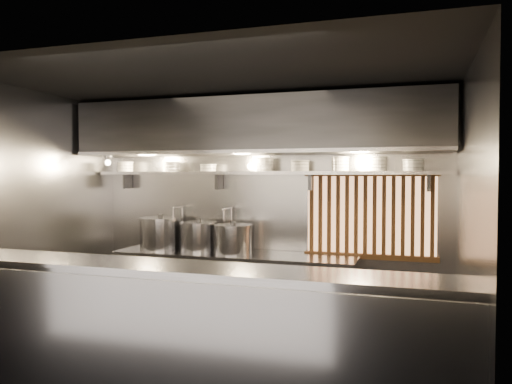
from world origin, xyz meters
The scene contains 25 objects.
floor centered at (0.00, 0.00, 0.00)m, with size 4.50×4.50×0.00m, color black.
ceiling centered at (0.00, 0.00, 2.80)m, with size 4.50×4.50×0.00m, color black.
wall_back centered at (0.00, 1.50, 1.40)m, with size 4.50×4.50×0.00m, color gray.
wall_left centered at (-2.25, 0.00, 1.40)m, with size 3.00×3.00×0.00m, color gray.
wall_right centered at (2.25, 0.00, 1.40)m, with size 3.00×3.00×0.00m, color gray.
serving_counter centered at (0.00, -0.96, 0.57)m, with size 4.50×0.56×1.13m.
cooking_bench centered at (-0.30, 1.13, 0.45)m, with size 3.00×0.70×0.90m, color #96969B.
bowl_shelf centered at (0.00, 1.32, 1.88)m, with size 4.40×0.34×0.04m, color #96969B.
exhaust_hood centered at (0.00, 1.10, 2.42)m, with size 4.40×0.81×0.65m.
wood_screen centered at (1.30, 1.45, 1.38)m, with size 1.56×0.09×1.04m.
faucet_left centered at (-1.15, 1.37, 1.31)m, with size 0.04×0.30×0.50m.
faucet_right centered at (-0.45, 1.37, 1.31)m, with size 0.04×0.30×0.50m.
heat_lamp centered at (-1.90, 0.85, 2.07)m, with size 0.25×0.35×0.20m.
pendant_bulb centered at (-0.10, 1.20, 1.96)m, with size 0.09×0.09×0.19m.
stock_pot_left centered at (-1.32, 1.15, 1.11)m, with size 0.59×0.59×0.45m.
stock_pot_mid centered at (-0.29, 1.09, 1.08)m, with size 0.59×0.59×0.39m.
stock_pot_right centered at (-0.78, 1.17, 1.09)m, with size 0.60×0.60×0.41m.
bowl_stack_0 centered at (-1.93, 1.32, 1.97)m, with size 0.22×0.22×0.13m.
bowl_stack_1 centered at (-1.24, 1.32, 1.97)m, with size 0.23×0.23×0.13m.
bowl_stack_2 centered at (-0.72, 1.32, 1.95)m, with size 0.22×0.22×0.09m.
bowl_stack_3 centered at (0.04, 1.32, 1.98)m, with size 0.23×0.23×0.17m.
bowl_stack_4 centered at (0.48, 1.32, 1.97)m, with size 0.24×0.24×0.13m.
bowl_stack_5 centered at (0.96, 1.32, 1.98)m, with size 0.22×0.22×0.17m.
bowl_stack_6 centered at (1.38, 1.32, 1.98)m, with size 0.23×0.23×0.17m.
bowl_stack_7 centered at (1.78, 1.32, 1.97)m, with size 0.24×0.24×0.13m.
Camera 1 is at (1.81, -4.56, 1.86)m, focal length 35.00 mm.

